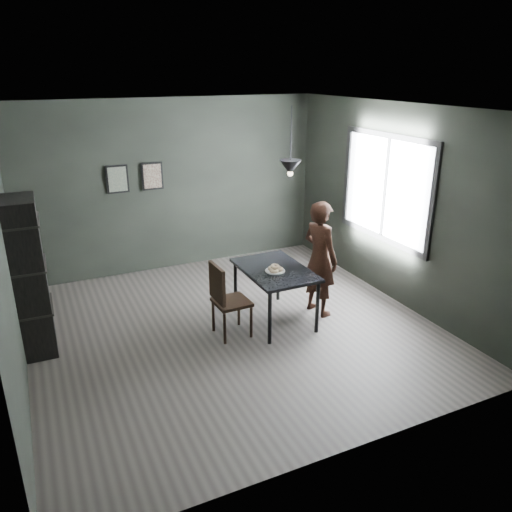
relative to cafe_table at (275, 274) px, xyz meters
name	(u,v)px	position (x,y,z in m)	size (l,w,h in m)	color
ground	(234,328)	(-0.60, 0.00, -0.67)	(5.00, 5.00, 0.00)	#3D3834
back_wall	(174,186)	(-0.60, 2.50, 0.73)	(5.00, 0.10, 2.80)	black
ceiling	(230,108)	(-0.60, 0.00, 2.13)	(5.00, 5.00, 0.02)	silver
window_assembly	(385,188)	(1.87, 0.20, 0.93)	(0.04, 1.96, 1.56)	white
cafe_table	(275,274)	(0.00, 0.00, 0.00)	(0.80, 1.20, 0.75)	black
white_plate	(275,271)	(-0.05, -0.10, 0.08)	(0.23, 0.23, 0.01)	silver
donut_pile	(275,269)	(-0.05, -0.10, 0.12)	(0.20, 0.20, 0.09)	beige
woman	(320,258)	(0.66, -0.05, 0.13)	(0.59, 0.39, 1.60)	black
wood_chair	(225,296)	(-0.76, -0.13, -0.11)	(0.44, 0.44, 0.98)	black
shelf_unit	(30,277)	(-2.92, 0.54, 0.27)	(0.36, 0.63, 1.89)	black
pendant_lamp	(290,167)	(0.25, 0.10, 1.38)	(0.28, 0.28, 0.86)	black
framed_print_left	(117,179)	(-1.50, 2.47, 0.93)	(0.34, 0.04, 0.44)	black
framed_print_right	(152,176)	(-0.95, 2.47, 0.93)	(0.34, 0.04, 0.44)	black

